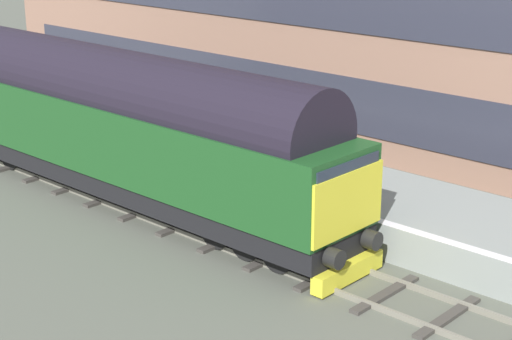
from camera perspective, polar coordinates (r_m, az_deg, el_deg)
ground_plane at (r=22.55m, az=-0.05°, el=-5.30°), size 140.00×140.00×0.00m
track_main at (r=22.52m, az=-0.05°, el=-5.17°), size 2.50×60.00×0.15m
station_platform at (r=24.93m, az=5.58°, el=-1.80°), size 4.00×44.00×1.01m
diesel_locomotive at (r=25.75m, az=-9.44°, el=3.30°), size 2.74×17.84×4.68m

